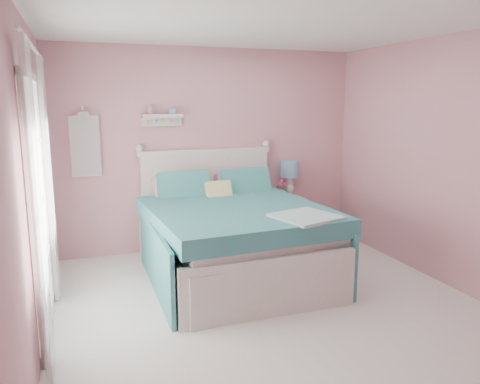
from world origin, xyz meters
TOP-DOWN VIEW (x-y plane):
  - floor at (0.00, 0.00)m, footprint 4.50×4.50m
  - room_shell at (0.00, 0.00)m, footprint 4.50×4.50m
  - bed at (-0.08, 1.11)m, footprint 1.90×2.32m
  - nightstand at (1.02, 2.01)m, footprint 0.44×0.43m
  - table_lamp at (1.08, 2.09)m, footprint 0.25×0.25m
  - vase at (0.95, 2.03)m, footprint 0.19×0.19m
  - teacup at (1.00, 1.85)m, footprint 0.13×0.13m
  - roses at (0.95, 2.02)m, footprint 0.14×0.11m
  - wall_shelf at (-0.63, 2.19)m, footprint 0.50×0.15m
  - hanging_dress at (-1.55, 2.18)m, footprint 0.34×0.03m
  - french_door at (-1.97, 0.40)m, footprint 0.04×1.32m
  - curtain_near at (-1.92, -0.34)m, footprint 0.04×0.40m
  - curtain_far at (-1.92, 1.14)m, footprint 0.04×0.40m

SIDE VIEW (x-z plane):
  - floor at x=0.00m, z-range 0.00..0.00m
  - nightstand at x=1.02m, z-range 0.00..0.63m
  - bed at x=-0.08m, z-range -0.23..1.09m
  - teacup at x=1.00m, z-range 0.63..0.71m
  - vase at x=0.95m, z-range 0.63..0.79m
  - roses at x=0.95m, z-range 0.76..0.88m
  - table_lamp at x=1.08m, z-range 0.73..1.23m
  - french_door at x=-1.97m, z-range -0.01..2.15m
  - curtain_near at x=-1.92m, z-range 0.02..2.34m
  - curtain_far at x=-1.92m, z-range 0.02..2.34m
  - hanging_dress at x=-1.55m, z-range 1.04..1.76m
  - room_shell at x=0.00m, z-range -0.67..3.83m
  - wall_shelf at x=-0.63m, z-range 1.61..1.86m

